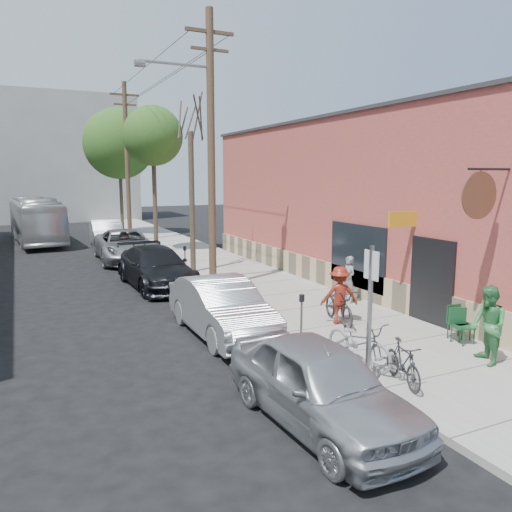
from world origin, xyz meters
name	(u,v)px	position (x,y,z in m)	size (l,w,h in m)	color
ground	(207,350)	(0.00, 0.00, 0.00)	(120.00, 120.00, 0.00)	black
sidewalk	(212,265)	(4.25, 11.00, 0.07)	(4.50, 58.00, 0.15)	#9B9890
cafe_building	(371,202)	(8.99, 4.99, 3.30)	(6.60, 20.20, 6.61)	#AB463F
end_cap_building	(37,158)	(-2.00, 42.00, 6.00)	(18.00, 8.00, 12.00)	#989794
sign_post	(370,300)	(2.35, -3.42, 1.83)	(0.07, 0.45, 2.80)	slate
parking_meter_near	(302,310)	(2.25, -0.86, 0.98)	(0.14, 0.14, 1.24)	slate
parking_meter_far	(185,256)	(2.25, 8.84, 0.98)	(0.14, 0.14, 1.24)	slate
utility_pole_near	(210,146)	(2.39, 6.02, 5.41)	(3.57, 0.28, 10.00)	#503A28
utility_pole_far	(127,160)	(2.45, 21.29, 5.34)	(1.80, 0.28, 10.00)	#503A28
tree_bare	(192,203)	(2.80, 9.43, 3.18)	(0.24, 0.24, 6.07)	#44392C
tree_leafy_mid	(153,136)	(2.80, 15.89, 6.44)	(3.23, 3.23, 7.94)	#44392C
tree_leafy_far	(119,144)	(2.80, 25.66, 6.61)	(5.04, 5.04, 8.99)	#44392C
patio_chair_a	(459,323)	(6.04, -2.45, 0.59)	(0.50, 0.50, 0.88)	#113F20
patio_chair_b	(463,326)	(5.89, -2.71, 0.59)	(0.50, 0.50, 0.88)	#113F20
patron_grey	(348,279)	(5.72, 1.93, 0.94)	(0.57, 0.38, 1.57)	gray
patron_green	(488,325)	(5.26, -3.93, 1.04)	(0.87, 0.68, 1.78)	#327D41
cyclist	(339,295)	(4.06, 0.08, 0.98)	(1.07, 0.62, 1.66)	maroon
cyclist_bike	(339,306)	(4.06, 0.08, 0.68)	(0.70, 2.00, 1.05)	black
parked_bike_a	(403,363)	(2.78, -3.99, 0.60)	(0.42, 1.49, 0.90)	black
parked_bike_b	(359,342)	(2.63, -2.74, 0.66)	(0.68, 1.96, 1.03)	slate
car_0	(320,384)	(0.50, -4.44, 0.75)	(1.77, 4.40, 1.50)	#A5A7AC
car_1	(222,308)	(0.80, 0.97, 0.78)	(1.65, 4.72, 1.56)	#B2B7BA
car_2	(156,267)	(0.72, 7.74, 0.78)	(2.18, 5.37, 1.56)	black
car_3	(126,246)	(0.80, 14.22, 0.82)	(2.71, 5.88, 1.63)	gray
car_4	(107,233)	(0.80, 20.17, 0.83)	(1.75, 5.02, 1.66)	#BBBCC4
bus	(36,220)	(-3.02, 24.25, 1.46)	(2.46, 10.50, 2.93)	silver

